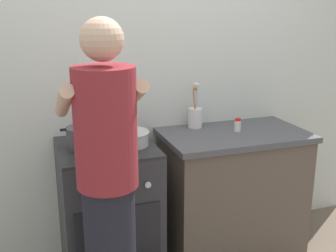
{
  "coord_description": "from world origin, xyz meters",
  "views": [
    {
      "loc": [
        -0.8,
        -2.34,
        1.74
      ],
      "look_at": [
        0.05,
        0.12,
        1.0
      ],
      "focal_mm": 45.04,
      "sensor_mm": 36.0,
      "label": 1
    }
  ],
  "objects": [
    {
      "name": "pot",
      "position": [
        -0.49,
        0.16,
        0.97
      ],
      "size": [
        0.26,
        0.2,
        0.13
      ],
      "color": "#38383D",
      "rests_on": "stove_range"
    },
    {
      "name": "utensil_crock",
      "position": [
        0.34,
        0.36,
        0.99
      ],
      "size": [
        0.1,
        0.1,
        0.33
      ],
      "color": "silver",
      "rests_on": "countertop"
    },
    {
      "name": "spice_bottle",
      "position": [
        0.58,
        0.17,
        0.95
      ],
      "size": [
        0.04,
        0.04,
        0.09
      ],
      "color": "silver",
      "rests_on": "countertop"
    },
    {
      "name": "person",
      "position": [
        -0.46,
        -0.44,
        0.86
      ],
      "size": [
        0.41,
        0.5,
        1.7
      ],
      "color": "black",
      "rests_on": "ground"
    },
    {
      "name": "countertop",
      "position": [
        0.55,
        0.15,
        0.45
      ],
      "size": [
        1.0,
        0.6,
        0.9
      ],
      "color": "brown",
      "rests_on": "ground"
    },
    {
      "name": "mixing_bowl",
      "position": [
        -0.21,
        0.12,
        0.95
      ],
      "size": [
        0.26,
        0.26,
        0.09
      ],
      "color": "#B7B7BC",
      "rests_on": "stove_range"
    },
    {
      "name": "stove_range",
      "position": [
        -0.35,
        0.15,
        0.45
      ],
      "size": [
        0.6,
        0.62,
        0.9
      ],
      "color": "#2D2D33",
      "rests_on": "ground"
    },
    {
      "name": "back_wall",
      "position": [
        0.2,
        0.5,
        1.25
      ],
      "size": [
        3.2,
        0.1,
        2.5
      ],
      "color": "silver",
      "rests_on": "ground"
    }
  ]
}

